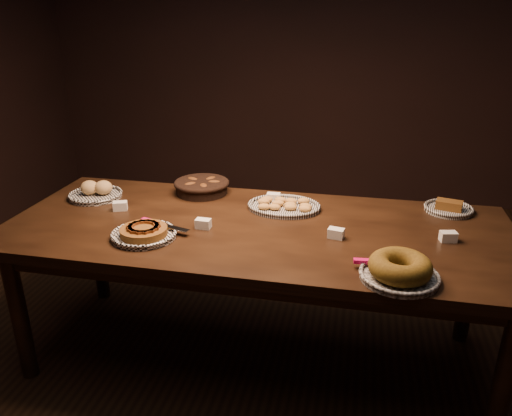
% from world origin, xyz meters
% --- Properties ---
extents(ground, '(5.00, 5.00, 0.00)m').
position_xyz_m(ground, '(0.00, 0.00, 0.00)').
color(ground, black).
rests_on(ground, ground).
extents(buffet_table, '(2.40, 1.00, 0.75)m').
position_xyz_m(buffet_table, '(0.00, 0.00, 0.68)').
color(buffet_table, black).
rests_on(buffet_table, ground).
extents(apple_tart_plate, '(0.35, 0.30, 0.06)m').
position_xyz_m(apple_tart_plate, '(-0.47, -0.23, 0.77)').
color(apple_tart_plate, white).
rests_on(apple_tart_plate, buffet_table).
extents(madeleine_platter, '(0.37, 0.30, 0.04)m').
position_xyz_m(madeleine_platter, '(0.09, 0.24, 0.77)').
color(madeleine_platter, black).
rests_on(madeleine_platter, buffet_table).
extents(bundt_cake_plate, '(0.33, 0.30, 0.10)m').
position_xyz_m(bundt_cake_plate, '(0.63, -0.38, 0.79)').
color(bundt_cake_plate, black).
rests_on(bundt_cake_plate, buffet_table).
extents(croissant_basket, '(0.32, 0.32, 0.08)m').
position_xyz_m(croissant_basket, '(-0.39, 0.38, 0.79)').
color(croissant_basket, black).
rests_on(croissant_basket, buffet_table).
extents(bread_roll_plate, '(0.29, 0.29, 0.09)m').
position_xyz_m(bread_roll_plate, '(-0.94, 0.20, 0.78)').
color(bread_roll_plate, white).
rests_on(bread_roll_plate, buffet_table).
extents(loaf_plate, '(0.24, 0.24, 0.06)m').
position_xyz_m(loaf_plate, '(0.92, 0.38, 0.77)').
color(loaf_plate, black).
rests_on(loaf_plate, buffet_table).
extents(tent_cards, '(1.67, 0.46, 0.04)m').
position_xyz_m(tent_cards, '(0.06, 0.05, 0.77)').
color(tent_cards, white).
rests_on(tent_cards, buffet_table).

